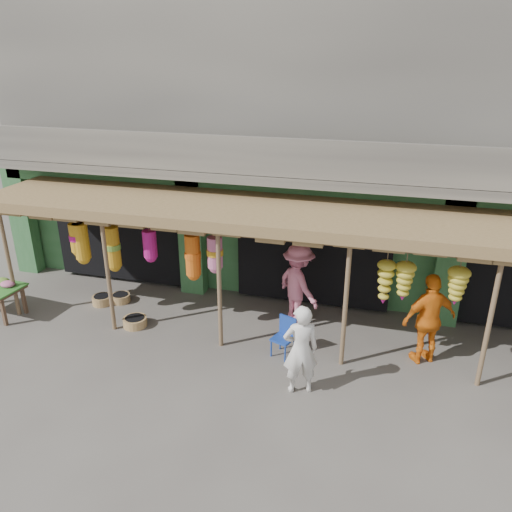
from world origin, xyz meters
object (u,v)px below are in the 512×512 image
(person_front, at_px, (301,350))
(person_shopper, at_px, (298,285))
(blue_chair, at_px, (285,334))
(person_vendor, at_px, (429,319))

(person_front, xyz_separation_m, person_shopper, (-0.52, 2.41, 0.08))
(blue_chair, relative_size, person_front, 0.47)
(blue_chair, bearing_deg, person_shopper, 110.25)
(person_front, distance_m, person_vendor, 2.72)
(blue_chair, relative_size, person_shopper, 0.43)
(blue_chair, distance_m, person_front, 1.27)
(blue_chair, xyz_separation_m, person_vendor, (2.72, 0.50, 0.49))
(person_vendor, bearing_deg, person_front, 6.34)
(person_front, xyz_separation_m, person_vendor, (2.20, 1.59, 0.08))
(person_vendor, height_order, person_shopper, person_shopper)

